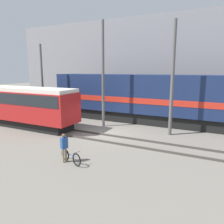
% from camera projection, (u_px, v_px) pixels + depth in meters
% --- Properties ---
extents(ground_plane, '(120.00, 120.00, 0.00)m').
position_uv_depth(ground_plane, '(103.00, 133.00, 17.12)').
color(ground_plane, slate).
extents(track_near, '(60.00, 1.50, 0.14)m').
position_uv_depth(track_near, '(95.00, 136.00, 16.03)').
color(track_near, '#47423D').
rests_on(track_near, ground).
extents(track_far, '(60.00, 1.51, 0.14)m').
position_uv_depth(track_far, '(128.00, 119.00, 21.53)').
color(track_far, '#47423D').
rests_on(track_far, ground).
extents(building_backdrop, '(36.92, 6.00, 10.86)m').
position_uv_depth(building_backdrop, '(153.00, 65.00, 27.47)').
color(building_backdrop, gray).
rests_on(building_backdrop, ground).
extents(freight_locomotive, '(20.20, 3.04, 5.05)m').
position_uv_depth(freight_locomotive, '(156.00, 98.00, 19.88)').
color(freight_locomotive, black).
rests_on(freight_locomotive, ground).
extents(streetcar, '(9.21, 2.54, 3.41)m').
position_uv_depth(streetcar, '(28.00, 105.00, 18.63)').
color(streetcar, black).
rests_on(streetcar, ground).
extents(bicycle, '(1.66, 0.67, 0.75)m').
position_uv_depth(bicycle, '(71.00, 157.00, 11.54)').
color(bicycle, black).
rests_on(bicycle, ground).
extents(person, '(0.32, 0.41, 1.58)m').
position_uv_depth(person, '(64.00, 145.00, 11.57)').
color(person, '#8C7A5B').
rests_on(person, ground).
extents(utility_pole_left, '(0.22, 0.22, 7.33)m').
position_uv_depth(utility_pole_left, '(42.00, 82.00, 21.61)').
color(utility_pole_left, '#595959').
rests_on(utility_pole_left, ground).
extents(utility_pole_center, '(0.24, 0.24, 8.87)m').
position_uv_depth(utility_pole_center, '(103.00, 75.00, 18.42)').
color(utility_pole_center, '#595959').
rests_on(utility_pole_center, ground).
extents(utility_pole_right, '(0.25, 0.25, 8.39)m').
position_uv_depth(utility_pole_right, '(172.00, 79.00, 15.90)').
color(utility_pole_right, '#595959').
rests_on(utility_pole_right, ground).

